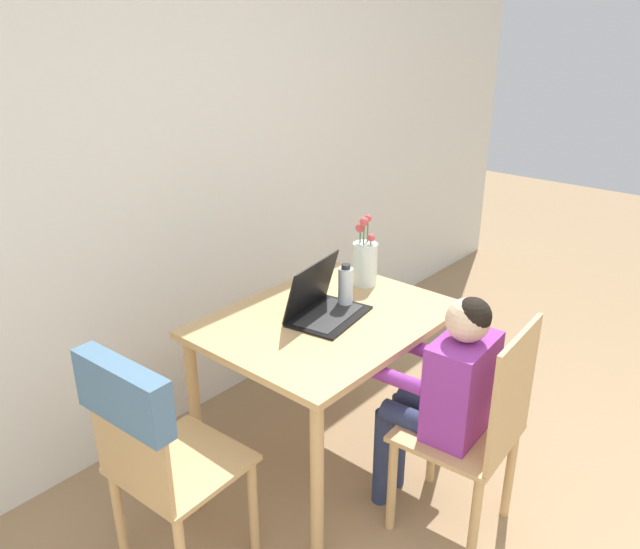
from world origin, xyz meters
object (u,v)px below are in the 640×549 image
at_px(chair_occupied, 475,431).
at_px(water_bottle, 346,286).
at_px(flower_vase, 365,261).
at_px(person_seated, 446,386).
at_px(laptop, 322,304).
at_px(chair_spare, 148,438).

height_order(chair_occupied, water_bottle, water_bottle).
relative_size(flower_vase, water_bottle, 1.74).
bearing_deg(chair_occupied, flower_vase, -118.03).
xyz_separation_m(chair_occupied, person_seated, (-0.01, 0.13, 0.15)).
bearing_deg(flower_vase, chair_occupied, -114.14).
distance_m(laptop, water_bottle, 0.15).
bearing_deg(water_bottle, laptop, 173.81).
xyz_separation_m(chair_spare, flower_vase, (1.27, 0.08, 0.22)).
bearing_deg(chair_spare, chair_occupied, -130.58).
bearing_deg(chair_occupied, water_bottle, -102.70).
distance_m(chair_occupied, flower_vase, 0.94).
distance_m(chair_spare, flower_vase, 1.29).
height_order(chair_spare, water_bottle, chair_spare).
bearing_deg(chair_occupied, chair_spare, -41.62).
xyz_separation_m(chair_occupied, chair_spare, (-0.92, 0.71, 0.15)).
height_order(person_seated, flower_vase, flower_vase).
xyz_separation_m(chair_occupied, laptop, (-0.03, 0.72, 0.31)).
bearing_deg(chair_occupied, laptop, -91.44).
height_order(chair_spare, person_seated, person_seated).
relative_size(chair_occupied, flower_vase, 2.74).
bearing_deg(person_seated, flower_vase, -122.66).
distance_m(person_seated, flower_vase, 0.78).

